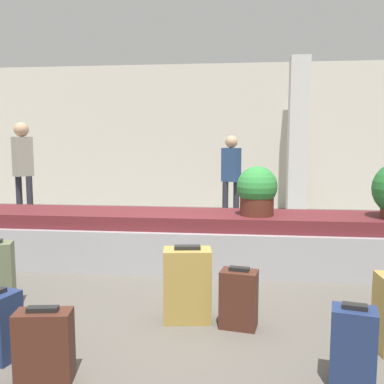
{
  "coord_description": "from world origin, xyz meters",
  "views": [
    {
      "loc": [
        0.57,
        -3.64,
        1.51
      ],
      "look_at": [
        0.0,
        1.4,
        0.9
      ],
      "focal_mm": 40.0,
      "sensor_mm": 36.0,
      "label": 1
    }
  ],
  "objects": [
    {
      "name": "carousel",
      "position": [
        0.0,
        1.4,
        0.31
      ],
      "size": [
        8.41,
        0.97,
        0.65
      ],
      "color": "#9E9EA3",
      "rests_on": "ground_plane"
    },
    {
      "name": "potted_plant_1",
      "position": [
        0.77,
        1.31,
        0.93
      ],
      "size": [
        0.47,
        0.47,
        0.57
      ],
      "color": "#4C2319",
      "rests_on": "carousel"
    },
    {
      "name": "suitcase_3",
      "position": [
        1.27,
        -1.06,
        0.25
      ],
      "size": [
        0.3,
        0.24,
        0.53
      ],
      "rotation": [
        0.0,
        0.0,
        -0.22
      ],
      "color": "navy",
      "rests_on": "ground_plane"
    },
    {
      "name": "back_wall",
      "position": [
        0.0,
        6.06,
        1.6
      ],
      "size": [
        18.0,
        0.06,
        3.2
      ],
      "color": "beige",
      "rests_on": "ground_plane"
    },
    {
      "name": "ground_plane",
      "position": [
        0.0,
        0.0,
        0.0
      ],
      "size": [
        18.0,
        18.0,
        0.0
      ],
      "primitive_type": "plane",
      "color": "#59544C"
    },
    {
      "name": "traveler_1",
      "position": [
        0.4,
        4.16,
        0.95
      ],
      "size": [
        0.37,
        0.3,
        1.6
      ],
      "rotation": [
        0.0,
        0.0,
        -0.46
      ],
      "color": "#282833",
      "rests_on": "ground_plane"
    },
    {
      "name": "traveler_0",
      "position": [
        -3.29,
        3.6,
        1.12
      ],
      "size": [
        0.34,
        0.36,
        1.83
      ],
      "rotation": [
        0.0,
        0.0,
        0.91
      ],
      "color": "#282833",
      "rests_on": "ground_plane"
    },
    {
      "name": "suitcase_4",
      "position": [
        -0.64,
        -1.22,
        0.23
      ],
      "size": [
        0.37,
        0.22,
        0.49
      ],
      "rotation": [
        0.0,
        0.0,
        0.15
      ],
      "color": "#472319",
      "rests_on": "ground_plane"
    },
    {
      "name": "suitcase_1",
      "position": [
        0.14,
        -0.2,
        0.31
      ],
      "size": [
        0.42,
        0.29,
        0.65
      ],
      "rotation": [
        0.0,
        0.0,
        0.14
      ],
      "color": "#A3843D",
      "rests_on": "ground_plane"
    },
    {
      "name": "pillar",
      "position": [
        1.74,
        5.42,
        1.6
      ],
      "size": [
        0.39,
        0.39,
        3.2
      ],
      "color": "silver",
      "rests_on": "ground_plane"
    },
    {
      "name": "suitcase_0",
      "position": [
        0.57,
        -0.28,
        0.24
      ],
      "size": [
        0.32,
        0.24,
        0.5
      ],
      "rotation": [
        0.0,
        0.0,
        -0.18
      ],
      "color": "#472319",
      "rests_on": "ground_plane"
    }
  ]
}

